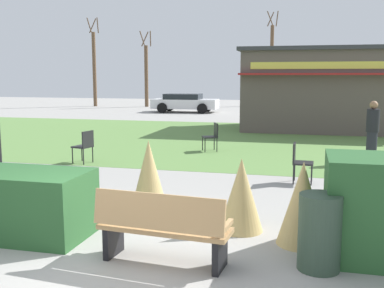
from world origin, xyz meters
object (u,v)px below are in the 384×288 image
food_kiosk (342,89)px  cafe_chair_west (299,159)px  person_strolling (372,131)px  trash_bin (320,232)px  tree_center_bg (94,67)px  parked_car_west_slot (185,102)px  tree_right_bg (146,74)px  cafe_chair_east (213,135)px  cafe_chair_center (85,144)px  park_bench (162,228)px  tree_left_bg (272,64)px

food_kiosk → cafe_chair_west: food_kiosk is taller
cafe_chair_west → person_strolling: 3.49m
trash_bin → tree_center_bg: size_ratio=0.14×
food_kiosk → parked_car_west_slot: bearing=138.8°
parked_car_west_slot → tree_right_bg: 6.39m
cafe_chair_east → tree_center_bg: 23.19m
cafe_chair_center → tree_right_bg: 23.05m
cafe_chair_center → tree_center_bg: tree_center_bg is taller
cafe_chair_east → cafe_chair_center: same height
parked_car_west_slot → tree_right_bg: size_ratio=0.75×
food_kiosk → park_bench: bearing=-101.5°
tree_right_bg → parked_car_west_slot: bearing=-46.8°
food_kiosk → person_strolling: size_ratio=5.08×
trash_bin → cafe_chair_center: (-5.98, 5.64, 0.06)m
tree_left_bg → tree_center_bg: size_ratio=1.08×
food_kiosk → cafe_chair_center: 12.18m
tree_center_bg → parked_car_west_slot: bearing=-26.3°
tree_center_bg → cafe_chair_east: bearing=-55.4°
parked_car_west_slot → tree_left_bg: tree_left_bg is taller
trash_bin → food_kiosk: food_kiosk is taller
person_strolling → tree_center_bg: size_ratio=0.25×
trash_bin → food_kiosk: bearing=85.2°
food_kiosk → person_strolling: 7.80m
park_bench → cafe_chair_west: park_bench is taller
cafe_chair_east → tree_right_bg: size_ratio=0.16×
cafe_chair_center → tree_left_bg: 26.02m
cafe_chair_center → tree_center_bg: (-10.15, 21.80, 2.46)m
tree_left_bg → tree_right_bg: 9.82m
cafe_chair_west → tree_left_bg: bearing=95.6°
parked_car_west_slot → tree_left_bg: 9.76m
tree_right_bg → cafe_chair_center: bearing=-74.7°
food_kiosk → tree_center_bg: (-17.43, 12.10, 1.22)m
trash_bin → parked_car_west_slot: size_ratio=0.22×
person_strolling → tree_right_bg: tree_right_bg is taller
food_kiosk → parked_car_west_slot: size_ratio=2.02×
person_strolling → trash_bin: bearing=-16.4°
park_bench → cafe_chair_west: (1.59, 5.00, 0.05)m
trash_bin → cafe_chair_west: (-0.32, 4.68, 0.06)m
cafe_chair_center → tree_right_bg: size_ratio=0.16×
trash_bin → cafe_chair_west: trash_bin is taller
cafe_chair_center → tree_left_bg: tree_left_bg is taller
tree_right_bg → cafe_chair_west: bearing=-63.1°
tree_left_bg → tree_right_bg: (-9.13, -3.54, -0.80)m
food_kiosk → cafe_chair_center: (-7.27, -9.69, -1.25)m
food_kiosk → cafe_chair_west: bearing=-98.6°
cafe_chair_center → parked_car_west_slot: parked_car_west_slot is taller
park_bench → cafe_chair_east: size_ratio=1.96×
cafe_chair_center → tree_left_bg: (3.07, 25.70, 2.74)m
food_kiosk → cafe_chair_center: food_kiosk is taller
cafe_chair_west → cafe_chair_east: size_ratio=1.00×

